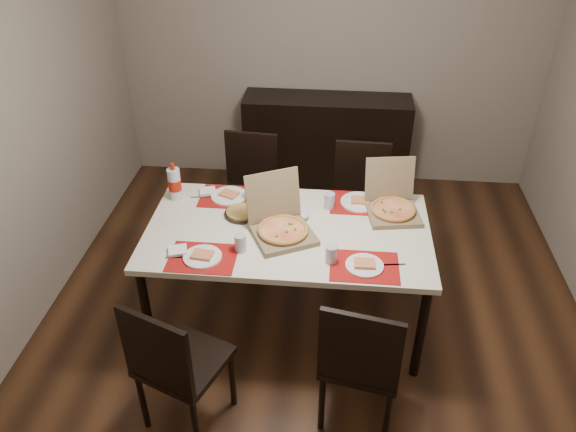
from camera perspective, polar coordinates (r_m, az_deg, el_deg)
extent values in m
cube|color=#3F2413|center=(4.07, 2.64, -9.87)|extent=(3.80, 4.00, 0.02)
cube|color=gray|center=(5.18, 4.35, 16.91)|extent=(3.80, 0.02, 2.60)
cube|color=gray|center=(3.87, -26.60, 7.28)|extent=(0.02, 4.00, 2.60)
cube|color=black|center=(5.28, 3.88, 7.32)|extent=(1.50, 0.40, 0.90)
cube|color=beige|center=(3.57, 0.00, -1.60)|extent=(1.80, 1.00, 0.04)
cylinder|color=black|center=(3.65, -14.14, -9.64)|extent=(0.06, 0.06, 0.71)
cylinder|color=black|center=(3.52, 13.33, -11.48)|extent=(0.06, 0.06, 0.71)
cylinder|color=black|center=(4.29, -10.68, -1.63)|extent=(0.06, 0.06, 0.71)
cylinder|color=black|center=(4.18, 12.15, -2.89)|extent=(0.06, 0.06, 0.71)
cube|color=black|center=(3.20, -10.51, -14.30)|extent=(0.55, 0.55, 0.04)
cube|color=black|center=(2.92, -13.28, -13.38)|extent=(0.40, 0.19, 0.46)
cylinder|color=black|center=(3.38, -14.54, -17.71)|extent=(0.04, 0.04, 0.43)
cylinder|color=black|center=(3.22, -9.34, -20.38)|extent=(0.04, 0.04, 0.43)
cylinder|color=black|center=(3.54, -10.74, -13.87)|extent=(0.04, 0.04, 0.43)
cylinder|color=black|center=(3.39, -5.68, -16.14)|extent=(0.04, 0.04, 0.43)
cube|color=black|center=(3.20, 7.62, -14.00)|extent=(0.49, 0.49, 0.04)
cube|color=black|center=(2.88, 7.31, -13.38)|extent=(0.42, 0.11, 0.46)
cylinder|color=black|center=(3.28, 3.45, -18.42)|extent=(0.04, 0.04, 0.43)
cylinder|color=black|center=(3.25, 10.00, -19.62)|extent=(0.04, 0.04, 0.43)
cylinder|color=black|center=(3.51, 4.88, -13.92)|extent=(0.04, 0.04, 0.43)
cylinder|color=black|center=(3.48, 10.87, -14.98)|extent=(0.04, 0.04, 0.43)
cube|color=black|center=(4.44, -4.19, 1.80)|extent=(0.46, 0.46, 0.04)
cube|color=black|center=(4.48, -3.71, 5.78)|extent=(0.42, 0.07, 0.46)
cylinder|color=black|center=(4.68, -1.39, 0.30)|extent=(0.04, 0.04, 0.43)
cylinder|color=black|center=(4.76, -5.63, 0.75)|extent=(0.04, 0.04, 0.43)
cylinder|color=black|center=(4.39, -2.37, -2.25)|extent=(0.04, 0.04, 0.43)
cylinder|color=black|center=(4.48, -6.87, -1.73)|extent=(0.04, 0.04, 0.43)
cube|color=black|center=(4.33, 7.21, 0.63)|extent=(0.44, 0.44, 0.04)
cube|color=black|center=(4.36, 7.52, 4.74)|extent=(0.42, 0.05, 0.46)
cylinder|color=black|center=(4.61, 9.30, -0.76)|extent=(0.04, 0.04, 0.43)
cylinder|color=black|center=(4.61, 4.84, -0.42)|extent=(0.04, 0.04, 0.43)
cylinder|color=black|center=(4.32, 9.30, -3.45)|extent=(0.04, 0.04, 0.43)
cylinder|color=black|center=(4.32, 4.53, -3.09)|extent=(0.04, 0.04, 0.43)
cube|color=#A90C0B|center=(3.36, -8.67, -4.22)|extent=(0.40, 0.30, 0.00)
cylinder|color=white|center=(3.36, -8.68, -4.11)|extent=(0.23, 0.23, 0.01)
cube|color=#F4D07A|center=(3.35, -8.70, -3.91)|extent=(0.13, 0.10, 0.02)
cylinder|color=#ABAFB7|center=(3.36, -4.87, -2.75)|extent=(0.07, 0.07, 0.11)
cube|color=#B2B2B7|center=(3.38, -10.68, -4.16)|extent=(0.20, 0.04, 0.00)
cube|color=white|center=(3.42, -11.15, -3.46)|extent=(0.13, 0.13, 0.02)
cube|color=#A90C0B|center=(3.29, 7.76, -5.11)|extent=(0.40, 0.30, 0.00)
cylinder|color=white|center=(3.28, 7.77, -5.00)|extent=(0.22, 0.22, 0.01)
cube|color=#F4D07A|center=(3.28, 7.79, -4.80)|extent=(0.12, 0.09, 0.02)
cylinder|color=#ABAFB7|center=(3.27, 4.43, -3.89)|extent=(0.07, 0.07, 0.11)
cube|color=#B2B2B7|center=(3.32, 10.19, -4.91)|extent=(0.20, 0.04, 0.00)
cube|color=#A90C0B|center=(3.90, -5.98, 1.94)|extent=(0.40, 0.30, 0.00)
cylinder|color=white|center=(3.90, -5.99, 2.04)|extent=(0.25, 0.25, 0.01)
cube|color=#F4D07A|center=(3.89, -6.00, 2.23)|extent=(0.15, 0.13, 0.02)
cylinder|color=#ABAFB7|center=(3.82, -3.84, 2.26)|extent=(0.07, 0.07, 0.11)
cube|color=#B2B2B7|center=(3.92, -8.42, 1.91)|extent=(0.20, 0.04, 0.00)
cube|color=white|center=(3.96, -8.16, 2.50)|extent=(0.13, 0.13, 0.02)
cube|color=#A90C0B|center=(3.84, 7.29, 1.31)|extent=(0.40, 0.30, 0.00)
cylinder|color=white|center=(3.84, 7.30, 1.41)|extent=(0.26, 0.26, 0.01)
cube|color=#F4D07A|center=(3.83, 7.31, 1.60)|extent=(0.12, 0.09, 0.02)
cylinder|color=#ABAFB7|center=(3.75, 4.23, 1.55)|extent=(0.07, 0.07, 0.11)
cube|color=#B2B2B7|center=(3.86, 9.87, 1.20)|extent=(0.20, 0.04, 0.00)
cube|color=white|center=(3.55, -0.66, -1.28)|extent=(0.15, 0.16, 0.02)
cube|color=brown|center=(3.49, -0.51, -1.85)|extent=(0.47, 0.47, 0.04)
cube|color=brown|center=(3.53, -1.54, 2.08)|extent=(0.35, 0.23, 0.32)
cylinder|color=#F4D07A|center=(3.47, -0.51, -1.49)|extent=(0.41, 0.41, 0.02)
cube|color=brown|center=(3.75, 10.58, 0.29)|extent=(0.38, 0.38, 0.03)
cube|color=brown|center=(3.80, 10.30, 3.75)|extent=(0.34, 0.13, 0.30)
cylinder|color=#F4D07A|center=(3.73, 10.62, 0.62)|extent=(0.32, 0.32, 0.02)
cylinder|color=black|center=(3.71, -4.71, 0.22)|extent=(0.23, 0.23, 0.01)
cylinder|color=tan|center=(3.70, -4.72, 0.42)|extent=(0.20, 0.20, 0.02)
imported|color=white|center=(3.67, 1.15, 0.15)|extent=(0.14, 0.14, 0.03)
cylinder|color=silver|center=(3.89, -11.44, 3.21)|extent=(0.09, 0.09, 0.23)
cylinder|color=#AA1B07|center=(3.89, -11.43, 3.16)|extent=(0.09, 0.09, 0.08)
cylinder|color=#AA1B07|center=(3.83, -11.66, 4.94)|extent=(0.03, 0.03, 0.04)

